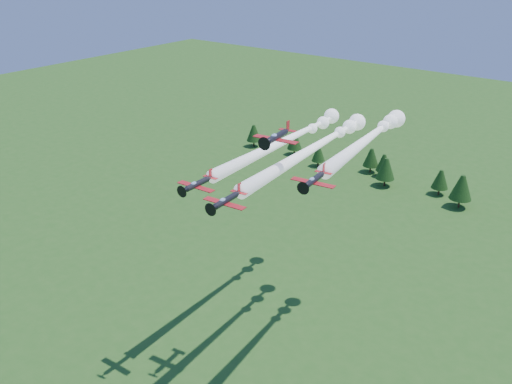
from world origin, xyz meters
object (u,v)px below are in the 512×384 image
Objects in this scene: plane_left at (290,138)px; plane_right at (371,136)px; plane_lead at (318,145)px; plane_slot at (277,137)px.

plane_right is (20.73, -3.06, 5.51)m from plane_left.
plane_right is at bearing -10.69° from plane_left.
plane_lead is 0.98× the size of plane_left.
plane_left is 1.26× the size of plane_right.
plane_left is at bearing 111.75° from plane_slot.
plane_lead is at bearing 83.18° from plane_slot.
plane_right is 20.96m from plane_slot.
plane_right is 4.88× the size of plane_slot.
plane_left is at bearing 165.03° from plane_right.
plane_right reaches higher than plane_left.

